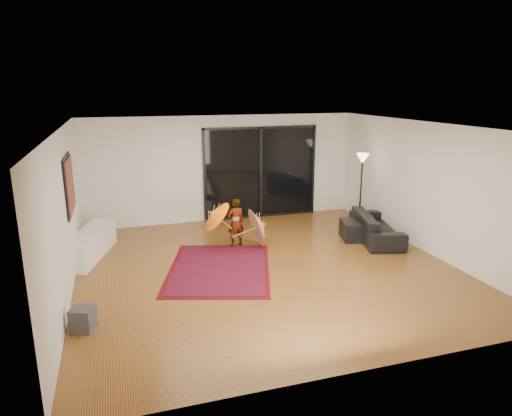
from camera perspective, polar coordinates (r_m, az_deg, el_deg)
name	(u,v)px	position (r m, az deg, el deg)	size (l,w,h in m)	color
floor	(266,268)	(8.89, 1.29, -7.45)	(7.00, 7.00, 0.00)	olive
ceiling	(267,126)	(8.25, 1.40, 10.17)	(7.00, 7.00, 0.00)	white
wall_back	(223,169)	(11.77, -4.13, 4.93)	(7.00, 7.00, 0.00)	silver
wall_front	(364,269)	(5.43, 13.35, -7.47)	(7.00, 7.00, 0.00)	silver
wall_left	(64,215)	(8.09, -22.85, -0.82)	(7.00, 7.00, 0.00)	silver
wall_right	(426,188)	(10.12, 20.49, 2.38)	(7.00, 7.00, 0.00)	silver
sliding_door	(261,173)	(12.03, 0.57, 4.45)	(3.06, 0.07, 2.40)	black
painting	(70,185)	(8.99, -22.28, 2.69)	(0.04, 1.28, 1.08)	black
media_console	(90,244)	(9.94, -20.00, -4.28)	(0.48, 1.94, 0.54)	white
speaker	(83,319)	(7.14, -20.82, -12.83)	(0.30, 0.30, 0.34)	#424244
persian_rug	(219,268)	(8.85, -4.60, -7.54)	(2.59, 3.08, 0.02)	#500610
sofa	(376,226)	(10.78, 14.79, -2.24)	(2.03, 0.79, 0.59)	black
ottoman	(358,230)	(10.71, 12.60, -2.71)	(0.72, 0.72, 0.41)	black
floor_lamp	(362,169)	(11.44, 13.11, 4.75)	(0.31, 0.31, 1.83)	black
child	(236,222)	(9.90, -2.56, -1.81)	(0.39, 0.26, 1.07)	#999999
parasol_orange	(211,216)	(9.68, -5.64, -1.03)	(0.63, 0.75, 0.85)	orange
parasol_white	(264,223)	(9.94, 1.02, -1.92)	(0.53, 0.88, 0.91)	silver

